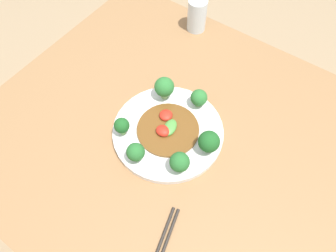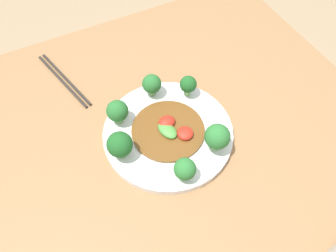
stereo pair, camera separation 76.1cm
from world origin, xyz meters
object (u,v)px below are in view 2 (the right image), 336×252
(stirfry_center, at_px, (169,130))
(broccoli_southeast, at_px, (117,111))
(plate, at_px, (168,133))
(chopsticks, at_px, (64,80))
(broccoli_north, at_px, (185,169))
(broccoli_east, at_px, (119,144))
(broccoli_northwest, at_px, (217,137))
(broccoli_southwest, at_px, (188,85))
(broccoli_south, at_px, (152,84))

(stirfry_center, bearing_deg, broccoli_southeast, -40.79)
(plate, xyz_separation_m, chopsticks, (0.17, -0.27, -0.00))
(broccoli_north, height_order, chopsticks, broccoli_north)
(stirfry_center, height_order, chopsticks, stirfry_center)
(plate, distance_m, broccoli_east, 0.13)
(broccoli_northwest, height_order, stirfry_center, broccoli_northwest)
(plate, relative_size, broccoli_north, 5.27)
(stirfry_center, bearing_deg, broccoli_north, 78.45)
(plate, bearing_deg, broccoli_southwest, -140.68)
(chopsticks, bearing_deg, broccoli_south, 139.03)
(broccoli_south, distance_m, broccoli_southeast, 0.11)
(broccoli_south, bearing_deg, broccoli_southwest, 152.47)
(broccoli_north, height_order, stirfry_center, broccoli_north)
(broccoli_northwest, relative_size, broccoli_east, 1.03)
(broccoli_north, bearing_deg, broccoli_south, -98.90)
(broccoli_north, xyz_separation_m, broccoli_northwest, (-0.09, -0.03, 0.01))
(broccoli_northwest, relative_size, broccoli_southwest, 1.26)
(broccoli_south, xyz_separation_m, stirfry_center, (0.01, 0.12, -0.03))
(broccoli_east, xyz_separation_m, broccoli_south, (-0.13, -0.12, -0.01))
(broccoli_east, bearing_deg, broccoli_northwest, 157.44)
(stirfry_center, xyz_separation_m, chopsticks, (0.17, -0.28, -0.02))
(broccoli_south, distance_m, chopsticks, 0.25)
(plate, relative_size, stirfry_center, 1.79)
(broccoli_southwest, xyz_separation_m, stirfry_center, (0.09, 0.08, -0.03))
(broccoli_north, bearing_deg, plate, -100.27)
(stirfry_center, bearing_deg, plate, -28.87)
(stirfry_center, bearing_deg, broccoli_northwest, 129.87)
(broccoli_northwest, bearing_deg, broccoli_southwest, -96.92)
(broccoli_southwest, xyz_separation_m, broccoli_southeast, (0.18, -0.00, 0.00))
(broccoli_northwest, distance_m, broccoli_southeast, 0.23)
(broccoli_east, bearing_deg, broccoli_southwest, -158.53)
(plate, xyz_separation_m, broccoli_south, (-0.02, -0.12, 0.04))
(broccoli_northwest, height_order, broccoli_southwest, broccoli_northwest)
(broccoli_east, relative_size, broccoli_southeast, 1.11)
(broccoli_southwest, bearing_deg, stirfry_center, 40.57)
(broccoli_south, distance_m, stirfry_center, 0.12)
(broccoli_north, distance_m, broccoli_east, 0.15)
(broccoli_east, height_order, chopsticks, broccoli_east)
(broccoli_northwest, bearing_deg, broccoli_south, -74.06)
(broccoli_south, relative_size, broccoli_southeast, 0.95)
(broccoli_southwest, height_order, broccoli_east, broccoli_east)
(plate, xyz_separation_m, broccoli_southwest, (-0.09, -0.08, 0.04))
(broccoli_northwest, distance_m, broccoli_southwest, 0.16)
(broccoli_east, height_order, stirfry_center, broccoli_east)
(stirfry_center, bearing_deg, broccoli_south, -96.25)
(plate, height_order, broccoli_southwest, broccoli_southwest)
(plate, xyz_separation_m, broccoli_north, (0.02, 0.12, 0.04))
(broccoli_southwest, height_order, chopsticks, broccoli_southwest)
(plate, distance_m, broccoli_southwest, 0.13)
(plate, bearing_deg, chopsticks, -58.71)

